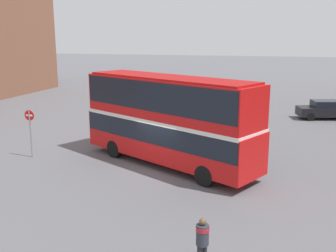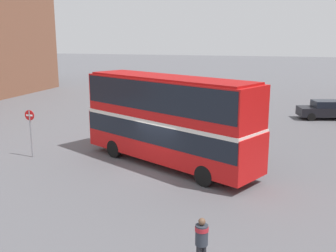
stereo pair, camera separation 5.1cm
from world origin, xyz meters
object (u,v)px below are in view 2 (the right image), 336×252
(double_decker_bus, at_px, (168,115))
(no_entry_sign, at_px, (30,126))
(parked_car_kerb_far, at_px, (221,103))
(pedestrian_foreground, at_px, (202,238))
(parked_car_kerb_near, at_px, (324,110))

(double_decker_bus, relative_size, no_entry_sign, 3.82)
(parked_car_kerb_far, height_order, no_entry_sign, no_entry_sign)
(pedestrian_foreground, distance_m, no_entry_sign, 14.20)
(parked_car_kerb_far, bearing_deg, no_entry_sign, 51.44)
(parked_car_kerb_far, bearing_deg, double_decker_bus, 76.03)
(double_decker_bus, relative_size, parked_car_kerb_far, 2.25)
(pedestrian_foreground, distance_m, parked_car_kerb_near, 24.85)
(pedestrian_foreground, relative_size, parked_car_kerb_far, 0.35)
(parked_car_kerb_near, height_order, no_entry_sign, no_entry_sign)
(pedestrian_foreground, distance_m, parked_car_kerb_far, 25.37)
(double_decker_bus, relative_size, parked_car_kerb_near, 2.36)
(parked_car_kerb_near, relative_size, no_entry_sign, 1.62)
(pedestrian_foreground, xyz_separation_m, no_entry_sign, (-11.46, 8.34, 0.81))
(pedestrian_foreground, bearing_deg, parked_car_kerb_far, -55.84)
(double_decker_bus, bearing_deg, parked_car_kerb_near, 85.53)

